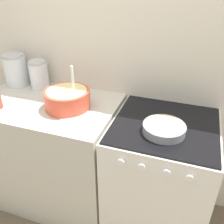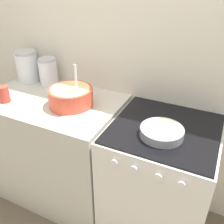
# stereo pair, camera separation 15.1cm
# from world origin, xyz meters

# --- Properties ---
(wall_back) EXTENTS (4.98, 0.05, 2.40)m
(wall_back) POSITION_xyz_m (0.00, 0.65, 1.20)
(wall_back) COLOR beige
(wall_back) RESTS_ON ground_plane
(countertop_cabinet) EXTENTS (0.99, 0.63, 0.89)m
(countertop_cabinet) POSITION_xyz_m (-0.49, 0.31, 0.45)
(countertop_cabinet) COLOR beige
(countertop_cabinet) RESTS_ON ground_plane
(stove) EXTENTS (0.64, 0.65, 0.89)m
(stove) POSITION_xyz_m (0.33, 0.31, 0.45)
(stove) COLOR white
(stove) RESTS_ON ground_plane
(mixing_bowl) EXTENTS (0.30, 0.30, 0.30)m
(mixing_bowl) POSITION_xyz_m (-0.31, 0.30, 0.96)
(mixing_bowl) COLOR #D84C33
(mixing_bowl) RESTS_ON countertop_cabinet
(baking_pan) EXTENTS (0.24, 0.24, 0.05)m
(baking_pan) POSITION_xyz_m (0.34, 0.22, 0.92)
(baking_pan) COLOR gray
(baking_pan) RESTS_ON stove
(storage_jar_left) EXTENTS (0.18, 0.18, 0.24)m
(storage_jar_left) POSITION_xyz_m (-0.87, 0.52, 1.00)
(storage_jar_left) COLOR silver
(storage_jar_left) RESTS_ON countertop_cabinet
(storage_jar_middle) EXTENTS (0.14, 0.14, 0.22)m
(storage_jar_middle) POSITION_xyz_m (-0.66, 0.52, 0.98)
(storage_jar_middle) COLOR silver
(storage_jar_middle) RESTS_ON countertop_cabinet
(recipe_page) EXTENTS (0.24, 0.27, 0.01)m
(recipe_page) POSITION_xyz_m (-0.17, 0.17, 0.89)
(recipe_page) COLOR white
(recipe_page) RESTS_ON countertop_cabinet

